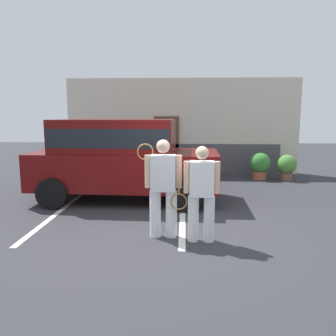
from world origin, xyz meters
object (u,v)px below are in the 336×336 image
(parked_suv, at_px, (122,156))
(tennis_player_woman, at_px, (201,193))
(potted_plant_secondary, at_px, (286,166))
(potted_plant_by_porch, at_px, (260,165))
(tennis_player_man, at_px, (163,187))

(parked_suv, distance_m, tennis_player_woman, 3.35)
(potted_plant_secondary, bearing_deg, parked_suv, -150.15)
(potted_plant_by_porch, bearing_deg, tennis_player_woman, -111.54)
(tennis_player_man, xyz_separation_m, potted_plant_by_porch, (2.92, 5.53, -0.41))
(parked_suv, height_order, potted_plant_secondary, parked_suv)
(potted_plant_secondary, bearing_deg, tennis_player_man, -124.70)
(tennis_player_woman, bearing_deg, potted_plant_by_porch, -109.93)
(potted_plant_by_porch, bearing_deg, parked_suv, -144.43)
(tennis_player_woman, height_order, potted_plant_by_porch, tennis_player_woman)
(parked_suv, height_order, potted_plant_by_porch, parked_suv)
(tennis_player_woman, xyz_separation_m, potted_plant_secondary, (3.11, 5.62, -0.38))
(parked_suv, bearing_deg, tennis_player_woman, -54.09)
(parked_suv, xyz_separation_m, potted_plant_by_porch, (4.12, 2.95, -0.64))
(tennis_player_man, relative_size, tennis_player_woman, 1.06)
(tennis_player_man, bearing_deg, parked_suv, -65.17)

